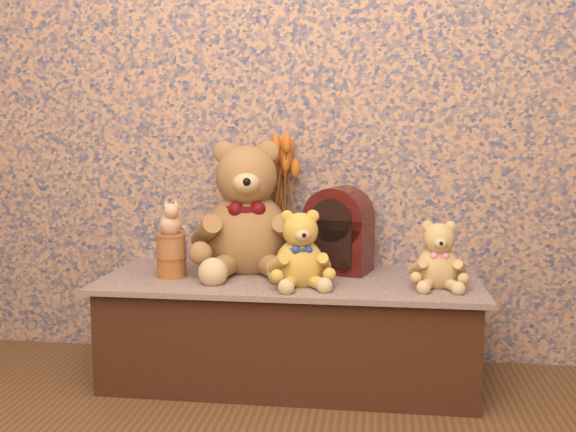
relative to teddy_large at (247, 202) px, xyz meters
name	(u,v)px	position (x,y,z in m)	size (l,w,h in m)	color
display_shelf	(290,328)	(0.18, -0.10, -0.47)	(1.41, 0.58, 0.40)	#364E6F
teddy_large	(247,202)	(0.00, 0.00, 0.00)	(0.43, 0.51, 0.55)	olive
teddy_medium	(300,245)	(0.23, -0.21, -0.13)	(0.23, 0.27, 0.29)	gold
teddy_small	(438,251)	(0.72, -0.17, -0.15)	(0.20, 0.24, 0.25)	tan
cathedral_radio	(339,229)	(0.36, 0.03, -0.11)	(0.24, 0.17, 0.33)	#3E0C0B
ceramic_vase	(280,245)	(0.12, 0.09, -0.18)	(0.11, 0.11, 0.18)	tan
dried_stalks	(280,171)	(0.12, 0.09, 0.11)	(0.22, 0.22, 0.42)	orange
biscuit_tin_lower	(172,267)	(-0.26, -0.15, -0.23)	(0.11, 0.11, 0.08)	#B29034
biscuit_tin_upper	(171,245)	(-0.26, -0.15, -0.15)	(0.11, 0.11, 0.08)	tan
cat_figurine	(170,216)	(-0.26, -0.15, -0.04)	(0.10, 0.11, 0.13)	silver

